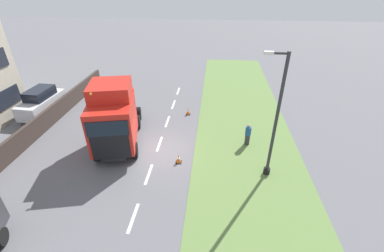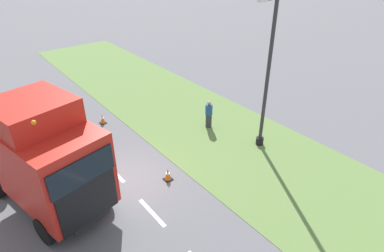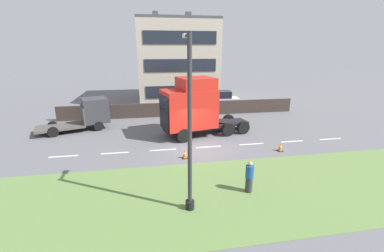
{
  "view_description": "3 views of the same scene",
  "coord_description": "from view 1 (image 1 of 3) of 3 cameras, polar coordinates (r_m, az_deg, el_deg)",
  "views": [
    {
      "loc": [
        -3.63,
        13.91,
        10.19
      ],
      "look_at": [
        -2.27,
        -0.93,
        1.44
      ],
      "focal_mm": 24.0,
      "sensor_mm": 36.0,
      "label": 1
    },
    {
      "loc": [
        4.41,
        10.61,
        9.07
      ],
      "look_at": [
        -3.18,
        0.97,
        2.05
      ],
      "focal_mm": 30.0,
      "sensor_mm": 36.0,
      "label": 2
    },
    {
      "loc": [
        -16.43,
        3.37,
        6.66
      ],
      "look_at": [
        -0.0,
        0.49,
        1.61
      ],
      "focal_mm": 24.0,
      "sensor_mm": 36.0,
      "label": 3
    }
  ],
  "objects": [
    {
      "name": "ground_plane",
      "position": [
        17.62,
        -7.69,
        -5.23
      ],
      "size": [
        120.0,
        120.0,
        0.0
      ],
      "primitive_type": "plane",
      "color": "slate",
      "rests_on": "ground"
    },
    {
      "name": "boundary_wall",
      "position": [
        21.04,
        -32.53,
        -1.58
      ],
      "size": [
        0.25,
        24.0,
        1.41
      ],
      "color": "#382D28",
      "rests_on": "ground"
    },
    {
      "name": "lane_markings",
      "position": [
        18.17,
        -7.24,
        -3.95
      ],
      "size": [
        0.16,
        21.0,
        0.0
      ],
      "color": "white",
      "rests_on": "ground"
    },
    {
      "name": "lorry_cab",
      "position": [
        17.18,
        -16.93,
        1.67
      ],
      "size": [
        4.04,
        7.41,
        4.71
      ],
      "rotation": [
        0.0,
        0.0,
        0.22
      ],
      "color": "black",
      "rests_on": "ground"
    },
    {
      "name": "traffic_cone_trailing",
      "position": [
        21.71,
        -0.85,
        3.27
      ],
      "size": [
        0.36,
        0.36,
        0.58
      ],
      "color": "black",
      "rests_on": "ground"
    },
    {
      "name": "lamp_post",
      "position": [
        14.32,
        17.75,
        -0.04
      ],
      "size": [
        1.31,
        0.38,
        7.23
      ],
      "color": "black",
      "rests_on": "ground"
    },
    {
      "name": "traffic_cone_lead",
      "position": [
        16.21,
        -3.0,
        -7.3
      ],
      "size": [
        0.36,
        0.36,
        0.58
      ],
      "color": "black",
      "rests_on": "ground"
    },
    {
      "name": "grass_verge",
      "position": [
        17.4,
        12.1,
        -6.19
      ],
      "size": [
        7.0,
        44.0,
        0.01
      ],
      "color": "#607F42",
      "rests_on": "ground"
    },
    {
      "name": "pedestrian",
      "position": [
        17.99,
        12.29,
        -1.92
      ],
      "size": [
        0.39,
        0.39,
        1.59
      ],
      "color": "#333338",
      "rests_on": "ground"
    },
    {
      "name": "parked_car",
      "position": [
        24.98,
        -30.44,
        4.62
      ],
      "size": [
        1.99,
        4.45,
        2.18
      ],
      "rotation": [
        0.0,
        0.0,
        -0.04
      ],
      "color": "silver",
      "rests_on": "ground"
    }
  ]
}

